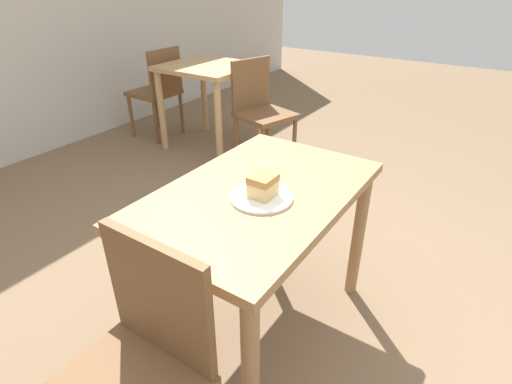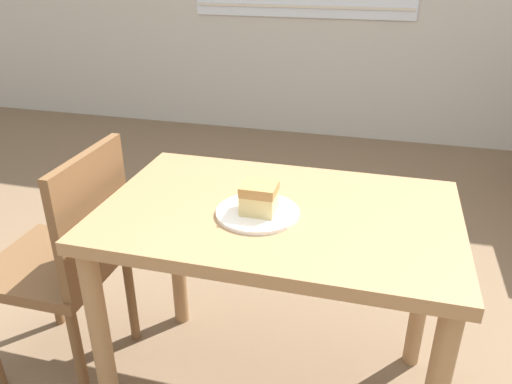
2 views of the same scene
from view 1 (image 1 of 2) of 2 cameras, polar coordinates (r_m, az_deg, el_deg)
The scene contains 8 objects.
ground_plane at distance 2.03m, azimuth 4.92°, elevation -19.29°, with size 14.00×14.00×0.00m, color #7A6047.
dining_table_near at distance 1.65m, azimuth 0.28°, elevation -3.33°, with size 1.05×0.67×0.75m.
dining_table_far at distance 3.80m, azimuth -6.74°, elevation 15.47°, with size 0.71×0.78×0.78m.
chair_near_window at distance 1.33m, azimuth -16.93°, elevation -23.37°, with size 0.42×0.42×0.88m.
chair_far_corner at distance 3.46m, azimuth 0.62°, elevation 11.86°, with size 0.52×0.52×0.88m.
chair_far_opposite at distance 4.17m, azimuth -13.80°, elevation 14.08°, with size 0.42×0.42×0.88m.
plate at distance 1.53m, azimuth 0.78°, elevation -0.77°, with size 0.24×0.24×0.01m.
cake_slice at distance 1.50m, azimuth 0.99°, elevation 0.91°, with size 0.10×0.09×0.09m.
Camera 1 is at (-1.21, -0.61, 1.52)m, focal length 28.00 mm.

